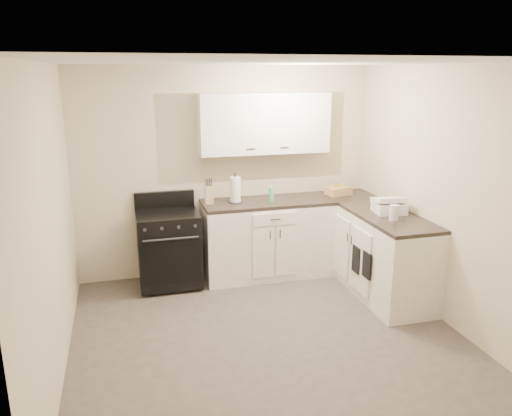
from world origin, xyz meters
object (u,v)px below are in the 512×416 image
object	(u,v)px
stove	(169,248)
paper_towel	(235,190)
wicker_basket	(338,191)
knife_block	(209,195)
countertop_grill	(389,208)

from	to	relation	value
stove	paper_towel	distance (m)	1.02
paper_towel	wicker_basket	size ratio (longest dim) A/B	1.02
paper_towel	knife_block	bearing A→B (deg)	177.07
countertop_grill	knife_block	bearing A→B (deg)	161.34
stove	wicker_basket	distance (m)	2.20
knife_block	countertop_grill	xyz separation A→B (m)	(1.82, -0.90, -0.05)
countertop_grill	paper_towel	bearing A→B (deg)	157.31
stove	knife_block	world-z (taller)	knife_block
stove	knife_block	xyz separation A→B (m)	(0.49, 0.07, 0.58)
knife_block	wicker_basket	bearing A→B (deg)	3.05
wicker_basket	stove	bearing A→B (deg)	-177.93
paper_towel	stove	bearing A→B (deg)	-176.31
wicker_basket	countertop_grill	size ratio (longest dim) A/B	0.95
knife_block	countertop_grill	bearing A→B (deg)	-23.58
knife_block	paper_towel	bearing A→B (deg)	-0.22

